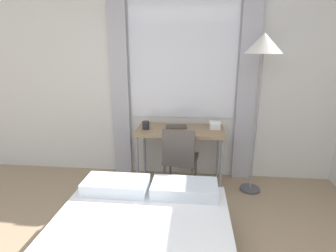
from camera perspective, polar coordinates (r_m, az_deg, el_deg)
name	(u,v)px	position (r m, az deg, el deg)	size (l,w,h in m)	color
wall_back_with_window	(167,80)	(3.59, -0.15, 9.95)	(5.61, 0.13, 2.70)	silver
desk	(180,134)	(3.36, 2.63, -1.81)	(1.11, 0.56, 0.78)	#937551
desk_chair	(180,156)	(3.22, 2.60, -6.61)	(0.45, 0.45, 0.86)	#59514C
standing_lamp	(263,53)	(3.21, 19.99, 14.75)	(0.42, 0.42, 1.93)	#4C4C51
telephone	(215,125)	(3.41, 10.17, 0.18)	(0.15, 0.17, 0.09)	white
book	(176,127)	(3.39, 1.78, -0.16)	(0.28, 0.19, 0.02)	#4C4238
mug	(146,125)	(3.33, -4.86, 0.15)	(0.09, 0.09, 0.10)	#262628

